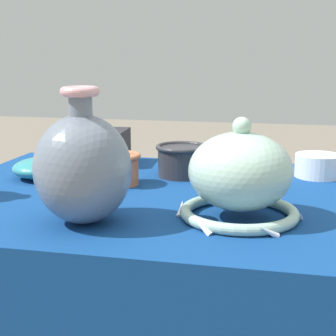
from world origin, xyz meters
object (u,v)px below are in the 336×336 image
(bowl_shallow_teal, at_px, (44,168))
(cup_wide_terracotta, at_px, (120,168))
(mosaic_tile_box, at_px, (103,147))
(pot_squat_porcelain, at_px, (318,166))
(cup_wide_charcoal, at_px, (182,159))
(vase_dome_bell, at_px, (240,178))
(vase_tall_bulbous, at_px, (83,168))

(bowl_shallow_teal, relative_size, cup_wide_terracotta, 1.52)
(mosaic_tile_box, bearing_deg, cup_wide_terracotta, -66.14)
(pot_squat_porcelain, relative_size, cup_wide_terracotta, 1.13)
(pot_squat_porcelain, relative_size, cup_wide_charcoal, 0.87)
(cup_wide_terracotta, bearing_deg, vase_dome_bell, -33.46)
(mosaic_tile_box, height_order, cup_wide_terracotta, mosaic_tile_box)
(mosaic_tile_box, distance_m, bowl_shallow_teal, 0.22)
(vase_dome_bell, bearing_deg, bowl_shallow_teal, 156.20)
(vase_tall_bulbous, relative_size, pot_squat_porcelain, 2.15)
(vase_tall_bulbous, height_order, mosaic_tile_box, vase_tall_bulbous)
(bowl_shallow_teal, xyz_separation_m, pot_squat_porcelain, (0.68, 0.16, 0.00))
(pot_squat_porcelain, bearing_deg, vase_tall_bulbous, -133.56)
(cup_wide_terracotta, bearing_deg, mosaic_tile_box, 118.07)
(vase_tall_bulbous, height_order, bowl_shallow_teal, vase_tall_bulbous)
(mosaic_tile_box, distance_m, cup_wide_charcoal, 0.27)
(bowl_shallow_teal, bearing_deg, vase_tall_bulbous, -53.56)
(vase_tall_bulbous, bearing_deg, bowl_shallow_teal, 126.44)
(vase_tall_bulbous, relative_size, vase_dome_bell, 1.05)
(mosaic_tile_box, bearing_deg, pot_squat_porcelain, -7.97)
(vase_dome_bell, height_order, cup_wide_charcoal, vase_dome_bell)
(mosaic_tile_box, relative_size, cup_wide_charcoal, 1.14)
(mosaic_tile_box, relative_size, cup_wide_terracotta, 1.49)
(cup_wide_charcoal, bearing_deg, mosaic_tile_box, 157.05)
(vase_dome_bell, relative_size, bowl_shallow_teal, 1.52)
(vase_dome_bell, height_order, cup_wide_terracotta, vase_dome_bell)
(mosaic_tile_box, xyz_separation_m, bowl_shallow_teal, (-0.09, -0.20, -0.02))
(vase_dome_bell, xyz_separation_m, pot_squat_porcelain, (0.17, 0.39, -0.05))
(vase_tall_bulbous, relative_size, cup_wide_terracotta, 2.43)
(vase_tall_bulbous, height_order, cup_wide_charcoal, vase_tall_bulbous)
(vase_dome_bell, relative_size, cup_wide_terracotta, 2.32)
(bowl_shallow_teal, distance_m, cup_wide_charcoal, 0.35)
(cup_wide_terracotta, bearing_deg, vase_tall_bulbous, -85.55)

